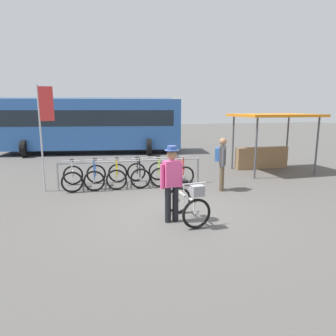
# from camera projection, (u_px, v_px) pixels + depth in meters

# --- Properties ---
(ground_plane) EXTENTS (80.00, 80.00, 0.00)m
(ground_plane) POSITION_uv_depth(u_px,v_px,m) (171.00, 213.00, 7.42)
(ground_plane) COLOR #514F4C
(bike_rack_rail) EXTENTS (4.61, 0.25, 0.88)m
(bike_rack_rail) POSITION_uv_depth(u_px,v_px,m) (131.00, 166.00, 9.84)
(bike_rack_rail) COLOR #99999E
(bike_rack_rail) RESTS_ON ground
(racked_bike_white) EXTENTS (0.66, 1.09, 0.97)m
(racked_bike_white) POSITION_uv_depth(u_px,v_px,m) (73.00, 177.00, 9.65)
(racked_bike_white) COLOR black
(racked_bike_white) RESTS_ON ground
(racked_bike_blue) EXTENTS (0.77, 1.17, 0.98)m
(racked_bike_blue) POSITION_uv_depth(u_px,v_px,m) (95.00, 176.00, 9.81)
(racked_bike_blue) COLOR black
(racked_bike_blue) RESTS_ON ground
(racked_bike_yellow) EXTENTS (0.82, 1.18, 0.97)m
(racked_bike_yellow) POSITION_uv_depth(u_px,v_px,m) (117.00, 175.00, 9.97)
(racked_bike_yellow) COLOR black
(racked_bike_yellow) RESTS_ON ground
(racked_bike_black) EXTENTS (0.71, 1.11, 0.97)m
(racked_bike_black) POSITION_uv_depth(u_px,v_px,m) (138.00, 174.00, 10.13)
(racked_bike_black) COLOR black
(racked_bike_black) RESTS_ON ground
(racked_bike_lime) EXTENTS (0.84, 1.20, 0.97)m
(racked_bike_lime) POSITION_uv_depth(u_px,v_px,m) (159.00, 173.00, 10.29)
(racked_bike_lime) COLOR black
(racked_bike_lime) RESTS_ON ground
(racked_bike_red) EXTENTS (0.76, 1.14, 0.97)m
(racked_bike_red) POSITION_uv_depth(u_px,v_px,m) (179.00, 172.00, 10.45)
(racked_bike_red) COLOR black
(racked_bike_red) RESTS_ON ground
(featured_bicycle) EXTENTS (0.74, 1.20, 0.97)m
(featured_bicycle) POSITION_uv_depth(u_px,v_px,m) (188.00, 203.00, 6.81)
(featured_bicycle) COLOR black
(featured_bicycle) RESTS_ON ground
(person_with_featured_bike) EXTENTS (0.53, 0.32, 1.72)m
(person_with_featured_bike) POSITION_uv_depth(u_px,v_px,m) (172.00, 181.00, 6.73)
(person_with_featured_bike) COLOR black
(person_with_featured_bike) RESTS_ON ground
(pedestrian_with_backpack) EXTENTS (0.43, 0.49, 1.64)m
(pedestrian_with_backpack) POSITION_uv_depth(u_px,v_px,m) (222.00, 161.00, 9.36)
(pedestrian_with_backpack) COLOR brown
(pedestrian_with_backpack) RESTS_ON ground
(bus_distant) EXTENTS (10.28, 4.50, 3.08)m
(bus_distant) POSITION_uv_depth(u_px,v_px,m) (90.00, 122.00, 17.19)
(bus_distant) COLOR #3366B7
(bus_distant) RESTS_ON ground
(market_stall) EXTENTS (3.13, 2.35, 2.30)m
(market_stall) POSITION_uv_depth(u_px,v_px,m) (269.00, 136.00, 12.37)
(market_stall) COLOR #4C4C51
(market_stall) RESTS_ON ground
(banner_flag) EXTENTS (0.45, 0.05, 3.20)m
(banner_flag) POSITION_uv_depth(u_px,v_px,m) (44.00, 118.00, 9.01)
(banner_flag) COLOR #B2B2B7
(banner_flag) RESTS_ON ground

